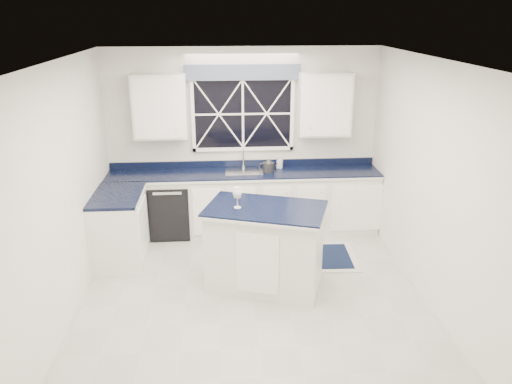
{
  "coord_description": "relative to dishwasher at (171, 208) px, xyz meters",
  "views": [
    {
      "loc": [
        -0.33,
        -5.01,
        3.17
      ],
      "look_at": [
        0.06,
        0.4,
        1.19
      ],
      "focal_mm": 35.0,
      "sensor_mm": 36.0,
      "label": 1
    }
  ],
  "objects": [
    {
      "name": "island",
      "position": [
        1.27,
        -1.6,
        0.1
      ],
      "size": [
        1.55,
        1.21,
        1.02
      ],
      "rotation": [
        0.0,
        0.0,
        -0.32
      ],
      "color": "silver",
      "rests_on": "ground"
    },
    {
      "name": "dishwasher",
      "position": [
        0.0,
        0.0,
        0.0
      ],
      "size": [
        0.6,
        0.58,
        0.82
      ],
      "primitive_type": "cube",
      "color": "black",
      "rests_on": "ground"
    },
    {
      "name": "kettle",
      "position": [
        1.46,
        0.0,
        0.62
      ],
      "size": [
        0.28,
        0.17,
        0.2
      ],
      "rotation": [
        0.0,
        0.0,
        -0.02
      ],
      "color": "#2C2C2F",
      "rests_on": "countertop"
    },
    {
      "name": "soap_bottle",
      "position": [
        1.64,
        0.17,
        0.62
      ],
      "size": [
        0.1,
        0.1,
        0.18
      ],
      "primitive_type": "imported",
      "rotation": [
        0.0,
        0.0,
        -0.27
      ],
      "color": "silver",
      "rests_on": "countertop"
    },
    {
      "name": "base_cabinets",
      "position": [
        0.77,
        -0.17,
        0.04
      ],
      "size": [
        3.99,
        1.6,
        0.9
      ],
      "color": "silver",
      "rests_on": "ground"
    },
    {
      "name": "wine_glass",
      "position": [
        0.94,
        -1.59,
        0.78
      ],
      "size": [
        0.11,
        0.11,
        0.25
      ],
      "color": "silver",
      "rests_on": "island"
    },
    {
      "name": "window",
      "position": [
        1.1,
        0.25,
        1.42
      ],
      "size": [
        1.65,
        0.09,
        1.26
      ],
      "color": "black",
      "rests_on": "ground"
    },
    {
      "name": "ground",
      "position": [
        1.1,
        -1.95,
        -0.41
      ],
      "size": [
        4.5,
        4.5,
        0.0
      ],
      "primitive_type": "plane",
      "color": "#B1B1AC",
      "rests_on": "ground"
    },
    {
      "name": "rug",
      "position": [
        1.84,
        -0.94,
        -0.4
      ],
      "size": [
        1.48,
        0.94,
        0.02
      ],
      "rotation": [
        0.0,
        0.0,
        -0.04
      ],
      "color": "beige",
      "rests_on": "ground"
    },
    {
      "name": "faucet",
      "position": [
        1.1,
        0.19,
        0.69
      ],
      "size": [
        0.05,
        0.2,
        0.3
      ],
      "color": "silver",
      "rests_on": "countertop"
    },
    {
      "name": "countertop",
      "position": [
        1.1,
        0.0,
        0.51
      ],
      "size": [
        3.98,
        0.64,
        0.04
      ],
      "primitive_type": "cube",
      "color": "black",
      "rests_on": "base_cabinets"
    },
    {
      "name": "back_wall",
      "position": [
        1.1,
        0.3,
        0.94
      ],
      "size": [
        4.0,
        0.1,
        2.7
      ],
      "primitive_type": "cube",
      "color": "white",
      "rests_on": "ground"
    },
    {
      "name": "upper_cabinets",
      "position": [
        1.1,
        0.13,
        1.49
      ],
      "size": [
        3.1,
        0.34,
        0.9
      ],
      "color": "silver",
      "rests_on": "ground"
    }
  ]
}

